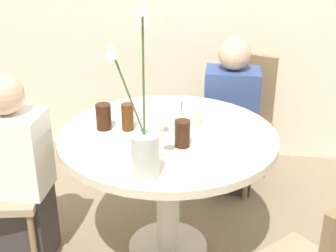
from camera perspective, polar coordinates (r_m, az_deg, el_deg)
name	(u,v)px	position (r m, az deg, el deg)	size (l,w,h in m)	color
ground_plane	(168,249)	(2.72, 0.00, -14.72)	(16.00, 16.00, 0.00)	#89755B
dining_table	(168,157)	(2.39, 0.00, -3.83)	(1.10, 1.10, 0.72)	beige
chair_left_flank	(240,114)	(3.20, 8.79, 1.50)	(0.53, 0.53, 0.88)	#9E896B
birthday_cake	(182,117)	(2.42, 1.67, 1.07)	(0.21, 0.21, 0.12)	white
flower_vase	(143,133)	(1.87, -3.12, -0.87)	(0.19, 0.29, 0.75)	silver
side_plate	(245,137)	(2.31, 9.36, -1.39)	(0.17, 0.17, 0.01)	white
drink_glass_0	(128,117)	(2.36, -4.94, 1.11)	(0.06, 0.06, 0.14)	#51280F
drink_glass_1	(182,134)	(2.18, 1.76, -0.93)	(0.07, 0.07, 0.13)	#33190C
drink_glass_2	(104,117)	(2.38, -7.86, 1.13)	(0.08, 0.08, 0.13)	#33190C
person_boy	(230,122)	(3.06, 7.61, 0.51)	(0.34, 0.24, 1.04)	#383333
person_woman	(16,177)	(2.53, -18.07, -5.98)	(0.34, 0.24, 1.04)	#383333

